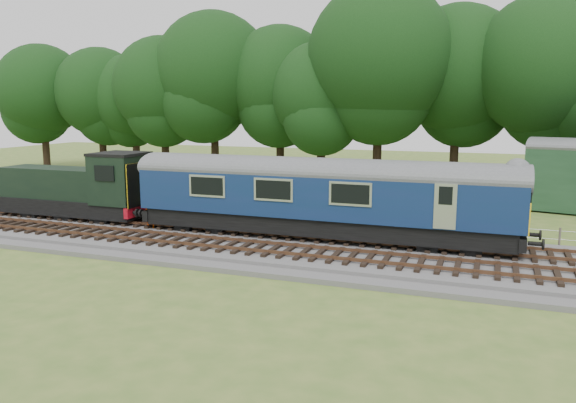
% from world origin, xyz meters
% --- Properties ---
extents(ground, '(120.00, 120.00, 0.00)m').
position_xyz_m(ground, '(0.00, 0.00, 0.00)').
color(ground, '#476A27').
rests_on(ground, ground).
extents(ballast, '(70.00, 7.00, 0.35)m').
position_xyz_m(ballast, '(0.00, 0.00, 0.17)').
color(ballast, '#4C4C4F').
rests_on(ballast, ground).
extents(track_north, '(67.20, 2.40, 0.21)m').
position_xyz_m(track_north, '(0.00, 1.40, 0.42)').
color(track_north, black).
rests_on(track_north, ballast).
extents(track_south, '(67.20, 2.40, 0.21)m').
position_xyz_m(track_south, '(0.00, -1.60, 0.42)').
color(track_south, black).
rests_on(track_south, ballast).
extents(fence, '(64.00, 0.12, 1.00)m').
position_xyz_m(fence, '(0.00, 4.50, 0.00)').
color(fence, '#6B6054').
rests_on(fence, ground).
extents(tree_line, '(70.00, 8.00, 18.00)m').
position_xyz_m(tree_line, '(0.00, 22.00, 0.00)').
color(tree_line, black).
rests_on(tree_line, ground).
extents(dmu_railcar, '(18.05, 2.86, 3.88)m').
position_xyz_m(dmu_railcar, '(5.39, 1.40, 2.61)').
color(dmu_railcar, black).
rests_on(dmu_railcar, ground).
extents(shunter_loco, '(8.91, 2.60, 3.38)m').
position_xyz_m(shunter_loco, '(-8.53, 1.40, 1.97)').
color(shunter_loco, black).
rests_on(shunter_loco, ground).
extents(worker, '(0.67, 0.55, 1.58)m').
position_xyz_m(worker, '(-3.40, 0.48, 1.14)').
color(worker, '#EF500C').
rests_on(worker, ballast).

